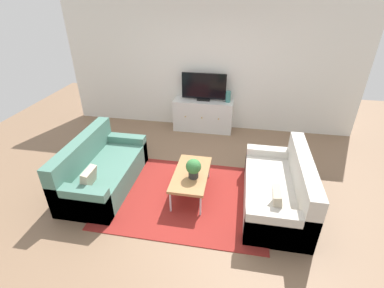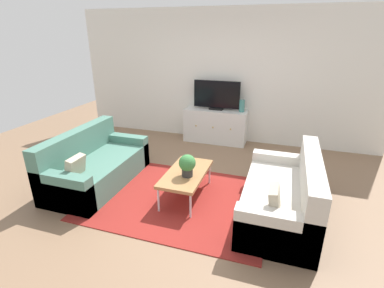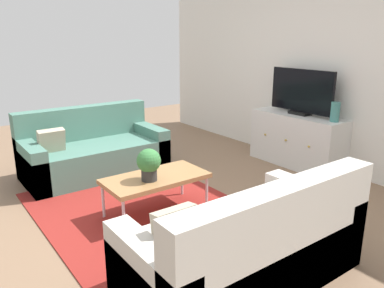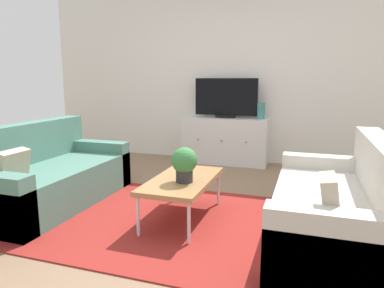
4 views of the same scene
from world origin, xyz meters
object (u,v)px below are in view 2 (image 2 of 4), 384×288
object	(u,v)px
couch_left_side	(93,166)
glass_vase	(242,106)
coffee_table	(186,174)
potted_plant	(187,164)
flat_screen_tv	(217,95)
tv_console	(215,126)
couch_right_side	(286,198)

from	to	relation	value
couch_left_side	glass_vase	distance (m)	3.09
coffee_table	glass_vase	size ratio (longest dim) A/B	4.15
coffee_table	potted_plant	bearing A→B (deg)	-62.02
couch_left_side	flat_screen_tv	bearing A→B (deg)	60.26
tv_console	flat_screen_tv	size ratio (longest dim) A/B	1.36
potted_plant	glass_vase	bearing A→B (deg)	82.16
couch_left_side	coffee_table	distance (m)	1.52
couch_left_side	flat_screen_tv	world-z (taller)	flat_screen_tv
couch_left_side	couch_right_side	world-z (taller)	same
tv_console	flat_screen_tv	xyz separation A→B (m)	(0.00, 0.02, 0.65)
tv_console	coffee_table	bearing A→B (deg)	-86.37
potted_plant	tv_console	distance (m)	2.45
couch_left_side	flat_screen_tv	distance (m)	2.85
potted_plant	flat_screen_tv	distance (m)	2.50
coffee_table	glass_vase	xyz separation A→B (m)	(0.39, 2.33, 0.46)
couch_right_side	couch_left_side	bearing A→B (deg)	180.00
couch_left_side	potted_plant	size ratio (longest dim) A/B	5.58
flat_screen_tv	tv_console	bearing A→B (deg)	-90.00
tv_console	couch_right_side	bearing A→B (deg)	-57.55
tv_console	flat_screen_tv	world-z (taller)	flat_screen_tv
couch_left_side	coffee_table	bearing A→B (deg)	1.81
coffee_table	flat_screen_tv	distance (m)	2.44
couch_right_side	tv_console	size ratio (longest dim) A/B	1.32
tv_console	potted_plant	bearing A→B (deg)	-85.25
tv_console	glass_vase	xyz separation A→B (m)	(0.54, 0.00, 0.48)
couch_left_side	glass_vase	size ratio (longest dim) A/B	7.11
couch_right_side	glass_vase	world-z (taller)	glass_vase
coffee_table	potted_plant	size ratio (longest dim) A/B	3.26
couch_left_side	couch_right_side	distance (m)	2.88
coffee_table	flat_screen_tv	world-z (taller)	flat_screen_tv
couch_right_side	flat_screen_tv	xyz separation A→B (m)	(-1.51, 2.39, 0.73)
couch_right_side	tv_console	distance (m)	2.81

